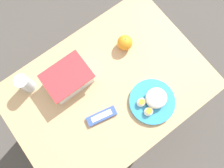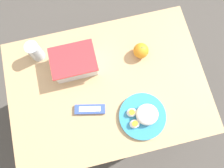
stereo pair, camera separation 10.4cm
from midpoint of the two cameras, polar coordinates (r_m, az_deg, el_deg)
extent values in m
plane|color=#4C4742|center=(1.80, 0.89, -6.51)|extent=(10.00, 10.00, 0.00)
cube|color=tan|center=(1.08, 1.47, -1.34)|extent=(0.97, 0.69, 0.03)
cylinder|color=#A07D56|center=(1.47, -13.30, -19.14)|extent=(0.06, 0.06, 0.71)
cylinder|color=#A07D56|center=(1.52, 19.97, -10.94)|extent=(0.06, 0.06, 0.71)
cylinder|color=#A07D56|center=(1.55, -16.95, 2.01)|extent=(0.06, 0.06, 0.71)
cylinder|color=#A07D56|center=(1.60, 13.72, 8.94)|extent=(0.06, 0.06, 0.71)
cube|color=white|center=(1.06, -7.07, 4.95)|extent=(0.20, 0.14, 0.09)
cube|color=beige|center=(1.08, -6.95, 4.62)|extent=(0.18, 0.13, 0.05)
cube|color=red|center=(1.02, -7.40, 5.85)|extent=(0.21, 0.16, 0.01)
ellipsoid|color=gray|center=(1.06, -9.85, 4.04)|extent=(0.05, 0.05, 0.03)
ellipsoid|color=gray|center=(1.06, -7.07, 4.95)|extent=(0.06, 0.05, 0.03)
ellipsoid|color=gray|center=(1.06, -4.29, 5.89)|extent=(0.06, 0.05, 0.03)
sphere|color=orange|center=(1.10, 10.23, 8.05)|extent=(0.08, 0.08, 0.08)
cylinder|color=#4C662D|center=(1.07, 10.57, 8.78)|extent=(0.01, 0.01, 0.00)
cylinder|color=teal|center=(1.05, 10.74, -8.83)|extent=(0.22, 0.22, 0.02)
ellipsoid|color=white|center=(1.02, 12.02, -8.38)|extent=(0.10, 0.10, 0.05)
ellipsoid|color=white|center=(1.02, 8.84, -10.83)|extent=(0.05, 0.04, 0.02)
cylinder|color=#F4A823|center=(1.01, 8.96, -10.78)|extent=(0.03, 0.03, 0.01)
ellipsoid|color=white|center=(1.03, 8.03, -7.96)|extent=(0.05, 0.04, 0.02)
cylinder|color=#F4A823|center=(1.01, 8.14, -7.88)|extent=(0.03, 0.03, 0.01)
cube|color=#334C9E|center=(1.04, -2.98, -7.19)|extent=(0.15, 0.07, 0.02)
cube|color=white|center=(1.03, -3.00, -7.12)|extent=(0.10, 0.05, 0.00)
cylinder|color=silver|center=(1.11, -17.00, 7.63)|extent=(0.06, 0.06, 0.11)
camera|label=1|loc=(0.05, -87.08, 11.38)|focal=35.00mm
camera|label=2|loc=(0.05, 92.92, -11.38)|focal=35.00mm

